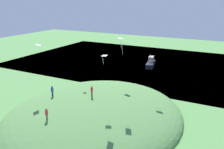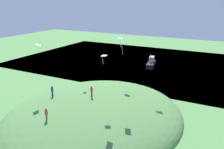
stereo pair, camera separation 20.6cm
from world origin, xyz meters
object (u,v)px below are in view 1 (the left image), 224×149
at_px(person_near_shore, 46,113).
at_px(kite_4, 38,45).
at_px(kite_6, 123,44).
at_px(boat_on_lake, 151,63).
at_px(kite_7, 104,56).
at_px(person_walking_path, 52,90).
at_px(person_watching_kites, 92,90).
at_px(kite_1, 120,39).

bearing_deg(person_near_shore, kite_4, 101.22).
bearing_deg(kite_4, kite_6, 137.17).
height_order(boat_on_lake, kite_7, kite_7).
bearing_deg(kite_6, person_walking_path, -37.42).
relative_size(person_watching_kites, person_walking_path, 1.01).
xyz_separation_m(boat_on_lake, kite_4, (35.30, -6.74, 10.27)).
relative_size(person_walking_path, kite_4, 1.37).
distance_m(person_walking_path, person_near_shore, 7.99).
bearing_deg(kite_6, person_watching_kites, -9.58).
relative_size(person_near_shore, kite_1, 1.21).
height_order(person_walking_path, kite_7, kite_7).
height_order(person_watching_kites, person_walking_path, person_watching_kites).
xyz_separation_m(kite_1, kite_7, (4.18, -0.27, -1.67)).
xyz_separation_m(boat_on_lake, kite_1, (32.38, 6.14, 11.82)).
bearing_deg(kite_6, kite_7, 13.87).
bearing_deg(kite_4, boat_on_lake, 169.19).
xyz_separation_m(person_near_shore, kite_1, (-9.16, 6.35, 9.01)).
height_order(person_watching_kites, kite_7, kite_7).
distance_m(boat_on_lake, kite_7, 38.39).
bearing_deg(person_watching_kites, kite_4, -69.77).
xyz_separation_m(boat_on_lake, kite_6, (24.82, 2.97, 9.56)).
height_order(person_near_shore, kite_1, kite_1).
relative_size(person_watching_kites, kite_1, 1.35).
distance_m(boat_on_lake, person_near_shore, 41.63).
relative_size(kite_1, kite_4, 1.03).
xyz_separation_m(kite_4, kite_6, (-10.48, 9.72, -0.71)).
height_order(boat_on_lake, kite_1, kite_1).
bearing_deg(kite_7, person_watching_kites, -128.77).
xyz_separation_m(person_near_shore, kite_7, (-4.98, 6.09, 7.34)).
bearing_deg(person_watching_kites, kite_1, 104.48).
bearing_deg(person_near_shore, person_watching_kites, 42.92).
bearing_deg(kite_7, kite_6, -166.13).
bearing_deg(person_walking_path, person_near_shore, 42.67).
relative_size(person_walking_path, kite_1, 1.34).
relative_size(boat_on_lake, kite_7, 5.33).
relative_size(person_walking_path, person_near_shore, 1.10).
height_order(person_watching_kites, kite_1, kite_1).
bearing_deg(kite_1, person_walking_path, -76.43).
bearing_deg(boat_on_lake, kite_6, 176.05).
distance_m(person_walking_path, kite_1, 14.33).
height_order(boat_on_lake, person_watching_kites, person_watching_kites).
distance_m(kite_1, kite_6, 8.51).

